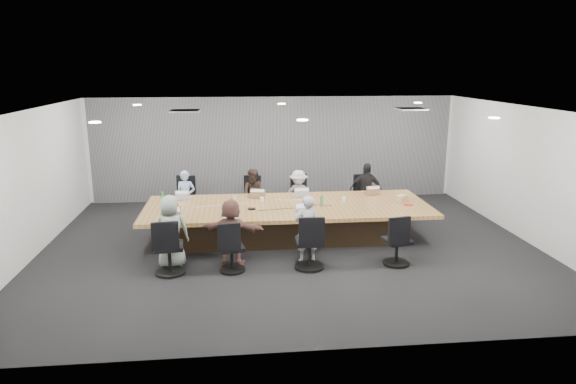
{
  "coord_description": "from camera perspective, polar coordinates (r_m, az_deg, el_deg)",
  "views": [
    {
      "loc": [
        -1.09,
        -9.92,
        3.61
      ],
      "look_at": [
        0.0,
        0.4,
        1.05
      ],
      "focal_mm": 32.0,
      "sensor_mm": 36.0,
      "label": 1
    }
  ],
  "objects": [
    {
      "name": "chair_5",
      "position": [
        9.31,
        -6.27,
        -6.62
      ],
      "size": [
        0.57,
        0.57,
        0.74
      ],
      "primitive_type": null,
      "rotation": [
        0.0,
        0.0,
        0.16
      ],
      "color": "black",
      "rests_on": "ground"
    },
    {
      "name": "wall_back",
      "position": [
        14.14,
        -1.54,
        4.85
      ],
      "size": [
        10.0,
        0.0,
        2.8
      ],
      "primitive_type": "cube",
      "rotation": [
        1.57,
        0.0,
        0.0
      ],
      "color": "silver",
      "rests_on": "ground"
    },
    {
      "name": "laptop_1",
      "position": [
        11.59,
        -3.63,
        -0.47
      ],
      "size": [
        0.4,
        0.32,
        0.02
      ],
      "primitive_type": "cube",
      "rotation": [
        0.0,
        0.0,
        2.89
      ],
      "color": "#8C6647",
      "rests_on": "conference_table"
    },
    {
      "name": "mic_right",
      "position": [
        10.88,
        2.16,
        -1.37
      ],
      "size": [
        0.16,
        0.12,
        0.03
      ],
      "primitive_type": "cube",
      "rotation": [
        0.0,
        0.0,
        -0.19
      ],
      "color": "black",
      "rests_on": "conference_table"
    },
    {
      "name": "chair_4",
      "position": [
        9.36,
        -13.06,
        -6.4
      ],
      "size": [
        0.63,
        0.63,
        0.85
      ],
      "primitive_type": null,
      "rotation": [
        0.0,
        0.0,
        0.1
      ],
      "color": "black",
      "rests_on": "ground"
    },
    {
      "name": "floor",
      "position": [
        10.62,
        0.23,
        -6.03
      ],
      "size": [
        10.0,
        8.0,
        0.0
      ],
      "primitive_type": "cube",
      "color": "black",
      "rests_on": "ground"
    },
    {
      "name": "snack_packet",
      "position": [
        11.15,
        13.19,
        -1.33
      ],
      "size": [
        0.19,
        0.14,
        0.04
      ],
      "primitive_type": "cube",
      "rotation": [
        0.0,
        0.0,
        -0.15
      ],
      "color": "#D4412C",
      "rests_on": "conference_table"
    },
    {
      "name": "laptop_4",
      "position": [
        10.11,
        -12.57,
        -2.93
      ],
      "size": [
        0.3,
        0.22,
        0.02
      ],
      "primitive_type": "cube",
      "rotation": [
        0.0,
        0.0,
        -0.11
      ],
      "color": "#8C6647",
      "rests_on": "conference_table"
    },
    {
      "name": "chair_2",
      "position": [
        12.63,
        0.98,
        -0.89
      ],
      "size": [
        0.68,
        0.68,
        0.79
      ],
      "primitive_type": null,
      "rotation": [
        0.0,
        0.0,
        3.47
      ],
      "color": "black",
      "rests_on": "ground"
    },
    {
      "name": "wall_right",
      "position": [
        11.85,
        25.05,
        1.79
      ],
      "size": [
        0.0,
        8.0,
        2.8
      ],
      "primitive_type": "cube",
      "rotation": [
        1.57,
        0.0,
        -1.57
      ],
      "color": "silver",
      "rests_on": "ground"
    },
    {
      "name": "bottle_green_left",
      "position": [
        11.3,
        -13.78,
        -0.59
      ],
      "size": [
        0.07,
        0.07,
        0.26
      ],
      "primitive_type": "cylinder",
      "rotation": [
        0.0,
        0.0,
        -0.0
      ],
      "color": "#387443",
      "rests_on": "conference_table"
    },
    {
      "name": "curtain",
      "position": [
        14.06,
        -1.51,
        4.8
      ],
      "size": [
        9.8,
        0.04,
        2.8
      ],
      "primitive_type": "cube",
      "color": "gray",
      "rests_on": "ground"
    },
    {
      "name": "stapler",
      "position": [
        10.34,
        1.28,
        -2.11
      ],
      "size": [
        0.15,
        0.08,
        0.05
      ],
      "primitive_type": "cube",
      "rotation": [
        0.0,
        0.0,
        0.34
      ],
      "color": "black",
      "rests_on": "conference_table"
    },
    {
      "name": "chair_1",
      "position": [
        12.55,
        -3.78,
        -1.03
      ],
      "size": [
        0.59,
        0.59,
        0.79
      ],
      "primitive_type": null,
      "rotation": [
        0.0,
        0.0,
        3.02
      ],
      "color": "black",
      "rests_on": "ground"
    },
    {
      "name": "wall_front",
      "position": [
        6.41,
        4.15,
        -6.33
      ],
      "size": [
        10.0,
        0.0,
        2.8
      ],
      "primitive_type": "cube",
      "rotation": [
        -1.57,
        0.0,
        0.0
      ],
      "color": "silver",
      "rests_on": "ground"
    },
    {
      "name": "bottle_clear",
      "position": [
        10.81,
        -5.97,
        -1.0
      ],
      "size": [
        0.09,
        0.09,
        0.22
      ],
      "primitive_type": "cylinder",
      "rotation": [
        0.0,
        0.0,
        -0.41
      ],
      "color": "silver",
      "rests_on": "conference_table"
    },
    {
      "name": "person_1",
      "position": [
        12.15,
        -3.73,
        -0.36
      ],
      "size": [
        0.7,
        0.59,
        1.26
      ],
      "primitive_type": "imported",
      "rotation": [
        0.0,
        0.0,
        6.08
      ],
      "color": "#342721",
      "rests_on": "ground"
    },
    {
      "name": "cup_white_near",
      "position": [
        11.16,
        6.23,
        -0.85
      ],
      "size": [
        0.09,
        0.09,
        0.11
      ],
      "primitive_type": "cylinder",
      "rotation": [
        0.0,
        0.0,
        0.09
      ],
      "color": "white",
      "rests_on": "conference_table"
    },
    {
      "name": "person_6",
      "position": [
        9.64,
        2.11,
        -4.09
      ],
      "size": [
        0.5,
        0.37,
        1.29
      ],
      "primitive_type": "imported",
      "rotation": [
        0.0,
        0.0,
        3.27
      ],
      "color": "#A8A8B1",
      "rests_on": "ground"
    },
    {
      "name": "chair_7",
      "position": [
        9.76,
        12.01,
        -5.75
      ],
      "size": [
        0.62,
        0.62,
        0.78
      ],
      "primitive_type": null,
      "rotation": [
        0.0,
        0.0,
        0.2
      ],
      "color": "black",
      "rests_on": "ground"
    },
    {
      "name": "wall_left",
      "position": [
        10.89,
        -26.92,
        0.63
      ],
      "size": [
        0.0,
        8.0,
        2.8
      ],
      "primitive_type": "cube",
      "rotation": [
        1.57,
        0.0,
        1.57
      ],
      "color": "silver",
      "rests_on": "ground"
    },
    {
      "name": "bottle_green_right",
      "position": [
        10.78,
        3.75,
        -1.0
      ],
      "size": [
        0.08,
        0.08,
        0.23
      ],
      "primitive_type": "cylinder",
      "rotation": [
        0.0,
        0.0,
        -0.27
      ],
      "color": "#387443",
      "rests_on": "conference_table"
    },
    {
      "name": "ceiling",
      "position": [
        10.02,
        0.24,
        9.22
      ],
      "size": [
        10.0,
        8.0,
        0.0
      ],
      "primitive_type": "cube",
      "color": "white",
      "rests_on": "wall_back"
    },
    {
      "name": "laptop_5",
      "position": [
        10.04,
        -6.32,
        -2.79
      ],
      "size": [
        0.37,
        0.28,
        0.02
      ],
      "primitive_type": "cube",
      "rotation": [
        0.0,
        0.0,
        -0.11
      ],
      "color": "#B2B2B7",
      "rests_on": "conference_table"
    },
    {
      "name": "person_2",
      "position": [
        12.24,
        1.18,
        -0.36
      ],
      "size": [
        0.86,
        0.61,
        1.21
      ],
      "primitive_type": "imported",
      "rotation": [
        0.0,
        0.0,
        6.07
      ],
      "color": "#A7A7A7",
      "rests_on": "ground"
    },
    {
      "name": "chair_3",
      "position": [
        12.94,
        8.21,
        -0.81
      ],
      "size": [
        0.55,
        0.55,
        0.73
      ],
      "primitive_type": null,
      "rotation": [
        0.0,
        0.0,
        3.25
      ],
      "color": "black",
      "rests_on": "ground"
    },
    {
      "name": "canvas_bag",
      "position": [
        11.41,
        12.48,
        -0.69
      ],
      "size": [
        0.3,
        0.28,
        0.14
      ],
      "primitive_type": "cube",
      "rotation": [
        0.0,
        0.0,
        0.7
      ],
      "color": "tan",
      "rests_on": "conference_table"
    },
    {
      "name": "person_0",
      "position": [
        12.2,
        -11.29,
        -0.58
      ],
      "size": [
        0.49,
        0.36,
        1.25
      ],
      "primitive_type": "imported",
      "rotation": [
        0.0,
        0.0,
        6.14
      ],
      "color": "#98B2E3",
      "rests_on": "ground"
    },
    {
      "name": "laptop_6",
      "position": [
        10.12,
        1.67,
        -2.57
      ],
      "size": [
        0.33,
        0.24,
        0.02
      ],
      "primitive_type": "cube",
      "rotation": [
        0.0,
        0.0,
        0.11
      ],
      "color": "#B2B2B7",
      "rests_on": "conference_table"
    },
    {
      "name": "laptop_2",
      "position": [
        11.68,
        1.52,
        -0.33
      ],
      "size": [
        0.37,
        0.28,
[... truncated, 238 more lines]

